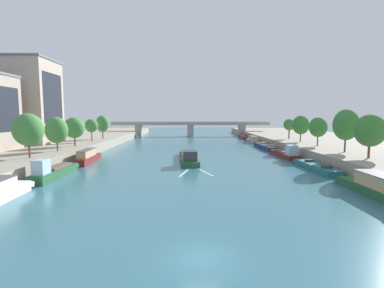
{
  "coord_description": "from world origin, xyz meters",
  "views": [
    {
      "loc": [
        -0.85,
        -17.65,
        9.39
      ],
      "look_at": [
        0.0,
        51.87,
        2.26
      ],
      "focal_mm": 26.35,
      "sensor_mm": 36.0,
      "label": 1
    }
  ],
  "objects_px": {
    "tree_left_past_mid": "(91,126)",
    "tree_right_nearest": "(346,125)",
    "moored_boat_right_lone": "(316,167)",
    "tree_right_by_lamp": "(370,130)",
    "tree_right_past_mid": "(318,127)",
    "moored_boat_left_end": "(54,171)",
    "tree_right_midway": "(289,125)",
    "bridge_far": "(190,127)",
    "moored_boat_left_near": "(88,157)",
    "tree_left_by_lamp": "(74,128)",
    "tree_right_distant": "(301,125)",
    "tree_left_midway": "(102,124)",
    "moored_boat_right_near": "(285,153)",
    "moored_boat_right_gap_after": "(253,140)",
    "moored_boat_right_far": "(244,137)",
    "barge_midriver": "(189,157)",
    "tree_left_distant": "(28,130)",
    "moored_boat_right_second": "(266,147)",
    "tree_left_second": "(57,130)"
  },
  "relations": [
    {
      "from": "tree_left_past_mid",
      "to": "tree_right_nearest",
      "type": "distance_m",
      "value": 59.73
    },
    {
      "from": "moored_boat_right_lone",
      "to": "tree_right_by_lamp",
      "type": "relative_size",
      "value": 1.92
    },
    {
      "from": "moored_boat_right_lone",
      "to": "tree_right_past_mid",
      "type": "distance_m",
      "value": 18.91
    },
    {
      "from": "moored_boat_left_end",
      "to": "tree_right_nearest",
      "type": "xyz_separation_m",
      "value": [
        50.27,
        11.2,
        6.59
      ]
    },
    {
      "from": "tree_right_midway",
      "to": "bridge_far",
      "type": "bearing_deg",
      "value": 123.86
    },
    {
      "from": "moored_boat_left_near",
      "to": "tree_right_nearest",
      "type": "height_order",
      "value": "tree_right_nearest"
    },
    {
      "from": "tree_left_by_lamp",
      "to": "bridge_far",
      "type": "distance_m",
      "value": 68.15
    },
    {
      "from": "tree_right_past_mid",
      "to": "tree_right_distant",
      "type": "relative_size",
      "value": 0.95
    },
    {
      "from": "moored_boat_left_end",
      "to": "tree_left_past_mid",
      "type": "height_order",
      "value": "tree_left_past_mid"
    },
    {
      "from": "moored_boat_left_end",
      "to": "tree_left_midway",
      "type": "xyz_separation_m",
      "value": [
        -5.29,
        42.09,
        5.88
      ]
    },
    {
      "from": "moored_boat_right_near",
      "to": "tree_right_distant",
      "type": "bearing_deg",
      "value": 55.9
    },
    {
      "from": "tree_right_midway",
      "to": "tree_left_past_mid",
      "type": "bearing_deg",
      "value": -171.11
    },
    {
      "from": "moored_boat_right_gap_after",
      "to": "moored_boat_right_far",
      "type": "bearing_deg",
      "value": 89.7
    },
    {
      "from": "moored_boat_right_lone",
      "to": "tree_left_by_lamp",
      "type": "distance_m",
      "value": 51.23
    },
    {
      "from": "moored_boat_right_far",
      "to": "tree_right_by_lamp",
      "type": "xyz_separation_m",
      "value": [
        7.23,
        -67.77,
        6.31
      ]
    },
    {
      "from": "moored_boat_left_end",
      "to": "barge_midriver",
      "type": "bearing_deg",
      "value": 37.33
    },
    {
      "from": "tree_left_distant",
      "to": "tree_left_by_lamp",
      "type": "height_order",
      "value": "tree_left_distant"
    },
    {
      "from": "moored_boat_left_near",
      "to": "moored_boat_right_gap_after",
      "type": "height_order",
      "value": "moored_boat_left_near"
    },
    {
      "from": "tree_left_past_mid",
      "to": "tree_right_past_mid",
      "type": "height_order",
      "value": "tree_right_past_mid"
    },
    {
      "from": "tree_right_past_mid",
      "to": "tree_right_midway",
      "type": "xyz_separation_m",
      "value": [
        0.44,
        19.66,
        -0.11
      ]
    },
    {
      "from": "tree_right_distant",
      "to": "tree_right_by_lamp",
      "type": "bearing_deg",
      "value": -90.14
    },
    {
      "from": "moored_boat_left_end",
      "to": "bridge_far",
      "type": "distance_m",
      "value": 87.69
    },
    {
      "from": "moored_boat_right_lone",
      "to": "moored_boat_right_second",
      "type": "xyz_separation_m",
      "value": [
        -0.2,
        30.86,
        0.05
      ]
    },
    {
      "from": "moored_boat_right_gap_after",
      "to": "tree_left_by_lamp",
      "type": "height_order",
      "value": "tree_left_by_lamp"
    },
    {
      "from": "moored_boat_right_near",
      "to": "moored_boat_right_gap_after",
      "type": "height_order",
      "value": "moored_boat_right_near"
    },
    {
      "from": "tree_left_past_mid",
      "to": "tree_left_midway",
      "type": "relative_size",
      "value": 0.87
    },
    {
      "from": "moored_boat_left_end",
      "to": "moored_boat_right_lone",
      "type": "height_order",
      "value": "moored_boat_left_end"
    },
    {
      "from": "barge_midriver",
      "to": "tree_right_by_lamp",
      "type": "relative_size",
      "value": 2.56
    },
    {
      "from": "barge_midriver",
      "to": "tree_left_past_mid",
      "type": "height_order",
      "value": "tree_left_past_mid"
    },
    {
      "from": "tree_right_by_lamp",
      "to": "tree_right_midway",
      "type": "relative_size",
      "value": 1.21
    },
    {
      "from": "moored_boat_right_near",
      "to": "tree_left_distant",
      "type": "height_order",
      "value": "tree_left_distant"
    },
    {
      "from": "tree_left_second",
      "to": "tree_right_distant",
      "type": "bearing_deg",
      "value": 18.25
    },
    {
      "from": "tree_right_by_lamp",
      "to": "tree_left_past_mid",
      "type": "bearing_deg",
      "value": 151.9
    },
    {
      "from": "bridge_far",
      "to": "moored_boat_right_near",
      "type": "bearing_deg",
      "value": -72.2
    },
    {
      "from": "tree_left_midway",
      "to": "tree_right_nearest",
      "type": "distance_m",
      "value": 63.57
    },
    {
      "from": "tree_right_nearest",
      "to": "tree_right_midway",
      "type": "height_order",
      "value": "tree_right_nearest"
    },
    {
      "from": "moored_boat_right_second",
      "to": "tree_left_past_mid",
      "type": "bearing_deg",
      "value": -175.49
    },
    {
      "from": "moored_boat_left_end",
      "to": "tree_left_second",
      "type": "distance_m",
      "value": 15.62
    },
    {
      "from": "moored_boat_left_end",
      "to": "moored_boat_left_near",
      "type": "xyz_separation_m",
      "value": [
        0.23,
        13.64,
        0.13
      ]
    },
    {
      "from": "tree_left_distant",
      "to": "tree_right_past_mid",
      "type": "xyz_separation_m",
      "value": [
        55.83,
        17.54,
        -0.35
      ]
    },
    {
      "from": "moored_boat_left_end",
      "to": "moored_boat_right_lone",
      "type": "xyz_separation_m",
      "value": [
        42.28,
        5.72,
        -0.47
      ]
    },
    {
      "from": "tree_right_nearest",
      "to": "barge_midriver",
      "type": "bearing_deg",
      "value": 171.88
    },
    {
      "from": "tree_right_nearest",
      "to": "tree_right_midway",
      "type": "xyz_separation_m",
      "value": [
        0.06,
        30.35,
        -1.02
      ]
    },
    {
      "from": "tree_left_second",
      "to": "tree_right_past_mid",
      "type": "relative_size",
      "value": 1.02
    },
    {
      "from": "moored_boat_right_gap_after",
      "to": "tree_right_distant",
      "type": "bearing_deg",
      "value": -71.78
    },
    {
      "from": "moored_boat_right_far",
      "to": "tree_left_past_mid",
      "type": "height_order",
      "value": "tree_left_past_mid"
    },
    {
      "from": "moored_boat_right_near",
      "to": "moored_boat_right_far",
      "type": "xyz_separation_m",
      "value": [
        0.61,
        50.98,
        -0.29
      ]
    },
    {
      "from": "tree_left_second",
      "to": "moored_boat_right_second",
      "type": "bearing_deg",
      "value": 25.8
    },
    {
      "from": "tree_left_midway",
      "to": "bridge_far",
      "type": "relative_size",
      "value": 0.1
    },
    {
      "from": "tree_right_distant",
      "to": "moored_boat_right_lone",
      "type": "bearing_deg",
      "value": -106.28
    }
  ]
}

